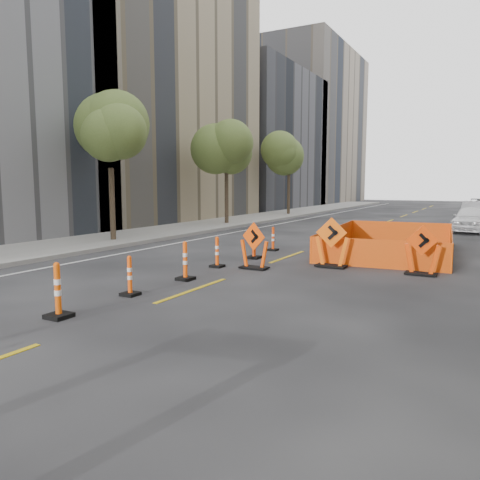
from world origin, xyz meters
The scene contains 20 objects.
ground_plane centered at (0.00, 0.00, 0.00)m, with size 140.00×140.00×0.00m, color black.
sidewalk_left centered at (-9.00, 12.00, 0.07)m, with size 4.00×90.00×0.15m, color gray.
bld_left_c centered at (-17.00, 20.80, 13.00)m, with size 12.00×18.00×26.00m, color tan.
bld_left_d centered at (-17.00, 39.20, 7.00)m, with size 12.00×16.00×14.00m, color #4C4C51.
bld_left_e centered at (-17.00, 55.60, 10.00)m, with size 12.00×20.00×20.00m, color gray.
tree_l_b centered at (-8.40, 10.00, 4.53)m, with size 2.80×2.80×5.95m.
tree_l_c centered at (-8.40, 20.00, 4.53)m, with size 2.80×2.80×5.95m.
tree_l_d centered at (-8.40, 30.00, 4.53)m, with size 2.80×2.80×5.95m.
channelizer_3 centered at (-0.96, 0.73, 0.56)m, with size 0.44×0.44×1.12m, color #D64B09, non-canonical shape.
channelizer_4 centered at (-0.99, 2.82, 0.48)m, with size 0.38×0.38×0.96m, color #ED490A, non-canonical shape.
channelizer_5 centered at (-0.88, 4.91, 0.54)m, with size 0.42×0.42×1.07m, color #EE4C0A, non-canonical shape.
channelizer_6 centered at (-1.14, 7.00, 0.49)m, with size 0.39×0.39×0.98m, color #E54509, non-canonical shape.
channelizer_7 centered at (-0.90, 9.08, 0.55)m, with size 0.44×0.44×1.11m, color #E73C09, non-canonical shape.
channelizer_8 centered at (-1.12, 11.17, 0.47)m, with size 0.37×0.37×0.94m, color red, non-canonical shape.
chevron_sign_left centered at (0.02, 7.31, 0.73)m, with size 0.97×0.58×1.45m, color #F84B0A, non-canonical shape.
chevron_sign_center centered at (2.02, 8.72, 0.79)m, with size 1.06×0.63×1.58m, color #FF5F0A, non-canonical shape.
chevron_sign_right centered at (4.69, 8.74, 0.73)m, with size 0.97×0.58×1.46m, color #F9440A, non-canonical shape.
safety_fence centered at (3.02, 12.85, 0.45)m, with size 4.24×7.23×0.90m, color #FC5E0D, non-canonical shape.
parked_car_near centered at (5.34, 22.82, 0.71)m, with size 1.67×4.16×1.42m, color white.
parked_car_mid centered at (5.39, 27.76, 0.74)m, with size 1.57×4.52×1.49m, color gray.
Camera 1 is at (6.48, -5.41, 2.65)m, focal length 35.00 mm.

